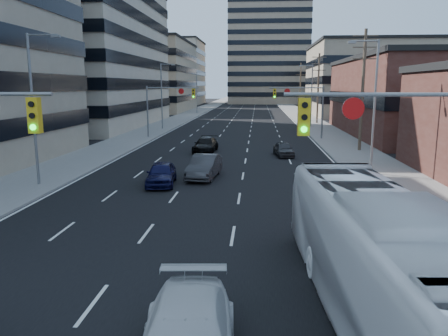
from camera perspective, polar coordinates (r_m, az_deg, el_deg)
road_surface at (r=135.15m, az=3.28°, el=8.15°), size 18.00×300.00×0.02m
sidewalk_left at (r=135.87m, az=-1.63°, el=8.21°), size 5.00×300.00×0.15m
sidewalk_right at (r=135.40m, az=8.20°, el=8.10°), size 5.00×300.00×0.15m
office_left_mid at (r=71.91m, az=-20.94°, el=16.40°), size 26.00×34.00×28.00m
office_left_far at (r=108.36m, az=-10.09°, el=11.60°), size 20.00×30.00×16.00m
storefront_right_mid at (r=58.97m, az=25.82°, el=8.17°), size 20.00×30.00×9.00m
office_right_far at (r=95.62m, az=18.20°, el=10.78°), size 22.00×28.00×14.00m
apartment_tower at (r=156.71m, az=5.88°, el=19.10°), size 26.00×26.00×58.00m
bg_block_left at (r=148.26m, az=-7.73°, el=12.16°), size 24.00×24.00×20.00m
bg_block_right at (r=138.12m, az=16.92°, el=10.26°), size 22.00×22.00×12.00m
signal_near_right at (r=13.92m, az=24.15°, el=2.65°), size 6.59×0.33×6.00m
signal_far_left at (r=51.09m, az=-7.46°, el=8.68°), size 6.09×0.33×6.00m
signal_far_right at (r=50.26m, az=10.16°, el=8.57°), size 6.09×0.33×6.00m
utility_pole_block at (r=42.06m, az=17.67°, el=9.86°), size 2.20×0.28×11.00m
utility_pole_midblock at (r=71.61m, az=12.20°, el=10.27°), size 2.20×0.28×11.00m
utility_pole_distant at (r=101.43m, az=9.93°, el=10.42°), size 2.20×0.28×11.00m
streetlight_left_near at (r=28.23m, az=-23.45°, el=7.82°), size 2.03×0.22×9.00m
streetlight_left_mid at (r=61.41m, az=-8.01°, el=9.70°), size 2.03×0.22×9.00m
streetlight_left_far at (r=95.89m, az=-3.49°, el=10.12°), size 2.03×0.22×9.00m
streetlight_right_near at (r=30.95m, az=18.81°, el=8.31°), size 2.03×0.22×9.00m
streetlight_right_far at (r=65.44m, az=11.24°, el=9.65°), size 2.03×0.22×9.00m
transit_bus at (r=12.30m, az=19.77°, el=-10.78°), size 3.68×12.21×3.35m
sedan_blue at (r=27.16m, az=-8.19°, el=-0.73°), size 2.10×4.30×1.41m
sedan_grey_center at (r=28.91m, az=-2.60°, el=0.17°), size 2.06×4.76×1.52m
sedan_black_far at (r=40.17m, az=-2.42°, el=3.03°), size 2.16×4.77×1.35m
sedan_grey_right at (r=38.24m, az=7.79°, el=2.45°), size 1.91×3.76×1.23m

